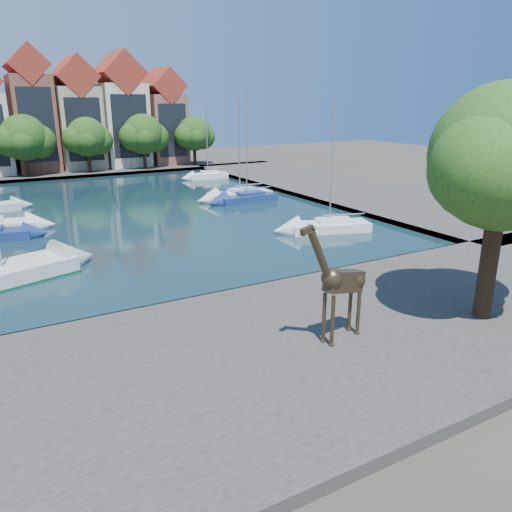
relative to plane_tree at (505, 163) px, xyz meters
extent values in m
plane|color=#38332B|center=(-7.62, 9.01, -7.67)|extent=(160.00, 160.00, 0.00)
cube|color=black|center=(-7.62, 33.01, -7.63)|extent=(38.00, 50.00, 0.08)
cube|color=#47423D|center=(-7.62, 2.01, -7.42)|extent=(50.00, 14.00, 0.50)
cube|color=#47423D|center=(-7.62, 65.01, -7.42)|extent=(60.00, 16.00, 0.50)
cube|color=#47423D|center=(17.38, 33.01, -7.42)|extent=(14.00, 52.00, 0.50)
cylinder|color=#332114|center=(-0.12, 0.01, -4.42)|extent=(0.80, 0.80, 5.50)
sphere|color=#1E4513|center=(-0.12, 0.01, 0.25)|extent=(6.40, 6.40, 6.40)
sphere|color=#1E4513|center=(-1.88, -0.39, -0.07)|extent=(4.48, 4.48, 4.48)
cube|color=brown|center=(-11.62, 65.01, -0.67)|extent=(5.39, 9.00, 13.00)
cube|color=maroon|center=(-11.62, 65.01, 7.04)|extent=(5.44, 9.18, 5.44)
cube|color=black|center=(-11.62, 60.53, -0.67)|extent=(4.40, 0.05, 9.75)
cube|color=tan|center=(-5.62, 65.01, -1.42)|extent=(5.88, 9.00, 11.50)
cube|color=maroon|center=(-5.62, 65.01, 5.65)|extent=(5.94, 9.18, 5.94)
cube|color=black|center=(-5.62, 60.53, -1.42)|extent=(4.80, 0.05, 8.62)
cube|color=beige|center=(0.88, 65.01, -1.17)|extent=(6.37, 9.00, 12.00)
cube|color=maroon|center=(0.88, 65.01, 6.26)|extent=(6.43, 9.18, 6.43)
cube|color=black|center=(0.88, 60.53, -1.17)|extent=(5.20, 0.05, 9.00)
cube|color=brown|center=(7.38, 65.01, -1.92)|extent=(5.39, 9.00, 10.50)
cube|color=maroon|center=(7.38, 65.01, 4.54)|extent=(5.44, 9.18, 5.44)
cube|color=black|center=(7.38, 60.53, -1.92)|extent=(4.40, 0.05, 7.88)
cylinder|color=#332114|center=(-13.62, 59.51, -5.57)|extent=(0.50, 0.50, 3.20)
sphere|color=#1D3910|center=(-13.62, 59.51, -2.17)|extent=(6.00, 6.00, 6.00)
sphere|color=#1D3910|center=(-11.82, 59.81, -2.77)|extent=(4.50, 4.50, 4.50)
sphere|color=#1D3910|center=(-15.27, 59.11, -2.47)|extent=(4.20, 4.20, 4.20)
cylinder|color=#332114|center=(-5.62, 59.51, -5.57)|extent=(0.50, 0.50, 3.20)
sphere|color=#1D3910|center=(-5.62, 59.51, -2.35)|extent=(5.40, 5.40, 5.40)
sphere|color=#1D3910|center=(-4.00, 59.81, -2.89)|extent=(4.05, 4.05, 4.05)
sphere|color=#1D3910|center=(-7.10, 59.11, -2.62)|extent=(3.78, 3.78, 3.78)
cylinder|color=#332114|center=(2.38, 59.51, -5.57)|extent=(0.50, 0.50, 3.20)
sphere|color=#1D3910|center=(2.38, 59.51, -2.23)|extent=(5.80, 5.80, 5.80)
sphere|color=#1D3910|center=(4.12, 59.81, -2.81)|extent=(4.35, 4.35, 4.35)
sphere|color=#1D3910|center=(0.79, 59.11, -2.52)|extent=(4.06, 4.06, 4.06)
cylinder|color=#332114|center=(10.38, 59.51, -5.57)|extent=(0.50, 0.50, 3.20)
sphere|color=#1D3910|center=(10.38, 59.51, -2.41)|extent=(5.20, 5.20, 5.20)
sphere|color=#1D3910|center=(11.94, 59.81, -2.93)|extent=(3.90, 3.90, 3.90)
sphere|color=#1D3910|center=(8.95, 59.11, -2.67)|extent=(3.64, 3.64, 3.64)
cylinder|color=#382D1C|center=(-8.16, 1.10, -6.06)|extent=(0.17, 0.17, 2.22)
cylinder|color=#382D1C|center=(-8.24, 1.55, -6.06)|extent=(0.17, 0.17, 2.22)
cylinder|color=#382D1C|center=(-6.50, 1.43, -6.06)|extent=(0.17, 0.17, 2.22)
cylinder|color=#382D1C|center=(-6.59, 1.88, -6.06)|extent=(0.17, 0.17, 2.22)
cube|color=#382D1C|center=(-7.32, 1.50, -4.58)|extent=(2.22, 0.99, 1.29)
cylinder|color=#382D1C|center=(-8.86, 1.20, -3.14)|extent=(1.45, 0.59, 2.29)
cube|color=#382D1C|center=(-9.61, 1.05, -2.02)|extent=(0.64, 0.31, 0.35)
cube|color=silver|center=(4.38, 17.55, -7.13)|extent=(6.85, 4.09, 0.92)
cube|color=silver|center=(4.38, 17.55, -6.82)|extent=(3.17, 2.35, 0.51)
cylinder|color=#B2B2B7|center=(4.38, 17.55, -2.17)|extent=(0.12, 0.12, 9.40)
cube|color=navy|center=(4.38, 31.53, -7.13)|extent=(6.37, 2.41, 0.93)
cube|color=navy|center=(4.38, 31.53, -6.82)|extent=(2.81, 1.64, 0.51)
cylinder|color=#B2B2B7|center=(4.38, 31.53, -1.67)|extent=(0.12, 0.12, 10.40)
cube|color=silver|center=(4.38, 33.11, -7.07)|extent=(6.81, 2.42, 1.03)
cube|color=silver|center=(4.38, 33.11, -6.73)|extent=(2.98, 1.68, 0.57)
cylinder|color=#B2B2B7|center=(4.38, 33.11, -1.94)|extent=(0.14, 0.14, 9.70)
cube|color=white|center=(7.38, 47.97, -7.11)|extent=(5.31, 2.12, 0.97)
cube|color=white|center=(7.38, 47.97, -6.78)|extent=(2.35, 1.40, 0.54)
cylinder|color=#B2B2B7|center=(7.38, 47.97, -2.21)|extent=(0.13, 0.13, 9.26)
camera|label=1|loc=(-20.09, -13.59, 2.62)|focal=35.00mm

